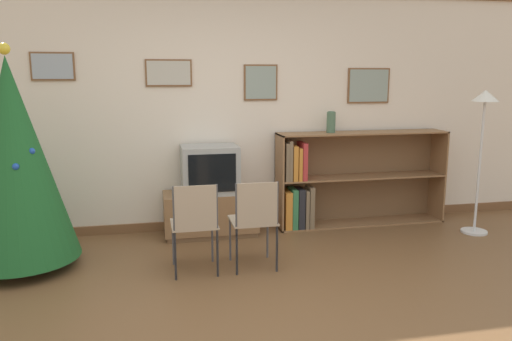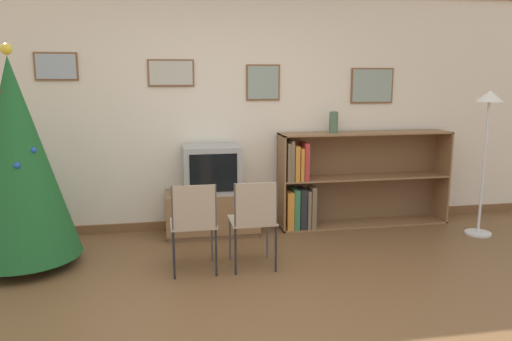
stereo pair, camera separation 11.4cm
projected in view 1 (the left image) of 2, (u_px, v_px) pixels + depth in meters
name	position (u px, v px, depth m)	size (l,w,h in m)	color
ground_plane	(265.00, 318.00, 3.59)	(24.00, 24.00, 0.00)	brown
wall_back	(218.00, 109.00, 5.55)	(8.10, 0.11, 2.70)	silver
christmas_tree	(14.00, 161.00, 4.35)	(1.02, 1.02, 1.99)	maroon
tv_console	(211.00, 213.00, 5.44)	(1.00, 0.46, 0.47)	brown
television	(210.00, 169.00, 5.35)	(0.60, 0.45, 0.51)	#9E9E99
folding_chair_left	(195.00, 222.00, 4.30)	(0.40, 0.40, 0.82)	tan
folding_chair_right	(255.00, 219.00, 4.41)	(0.40, 0.40, 0.82)	tan
bookshelf	(333.00, 182.00, 5.76)	(1.99, 0.36, 1.08)	olive
vase	(331.00, 122.00, 5.63)	(0.10, 0.10, 0.24)	#47664C
standing_lamp	(483.00, 124.00, 5.32)	(0.28, 0.28, 1.57)	silver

